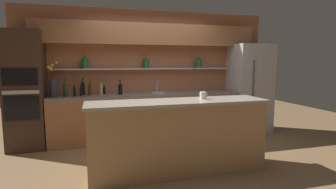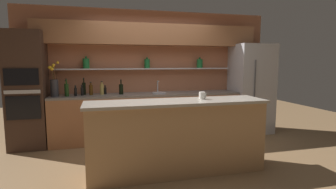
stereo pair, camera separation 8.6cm
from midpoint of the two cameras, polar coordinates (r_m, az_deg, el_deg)
ground_plane at (r=4.31m, az=0.65°, el=-13.93°), size 12.00×12.00×0.00m
back_wall_unit at (r=5.51m, az=-3.50°, el=7.12°), size 5.20×0.44×2.60m
back_counter_unit at (r=5.33m, az=-3.76°, el=-4.69°), size 3.72×0.62×0.92m
island_counter at (r=3.70m, az=2.65°, el=-9.13°), size 2.50×0.61×1.02m
refrigerator at (r=6.06m, az=18.02°, el=1.22°), size 0.81×0.73×1.93m
oven_tower at (r=5.29m, az=-27.85°, el=0.83°), size 0.63×0.64×2.09m
flower_vase at (r=5.15m, az=-23.09°, el=1.78°), size 0.18×0.20×0.64m
sink_fixture at (r=5.30m, az=-1.57°, el=0.57°), size 0.29×0.29×0.25m
bottle_wine_0 at (r=5.18m, az=-9.70°, el=1.19°), size 0.08×0.08×0.29m
bottle_sauce_1 at (r=5.28m, az=-13.05°, el=0.88°), size 0.05×0.05×0.17m
bottle_spirit_2 at (r=5.22m, az=-13.75°, el=1.16°), size 0.07×0.07×0.26m
bottle_spirit_3 at (r=5.26m, az=-20.86°, el=1.11°), size 0.06×0.06×0.28m
bottle_sauce_4 at (r=5.14m, az=-19.02°, el=0.65°), size 0.05×0.05×0.20m
bottle_sauce_5 at (r=5.17m, az=-17.74°, el=0.72°), size 0.05×0.05×0.20m
bottle_wine_6 at (r=5.11m, az=-20.74°, el=0.98°), size 0.07×0.07×0.33m
bottle_spirit_7 at (r=5.19m, az=-15.97°, el=1.03°), size 0.07×0.07×0.25m
bottle_wine_8 at (r=5.28m, az=-17.38°, el=1.32°), size 0.07×0.07×0.33m
coffee_mug at (r=3.78m, az=8.07°, el=-0.20°), size 0.11×0.09×0.10m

